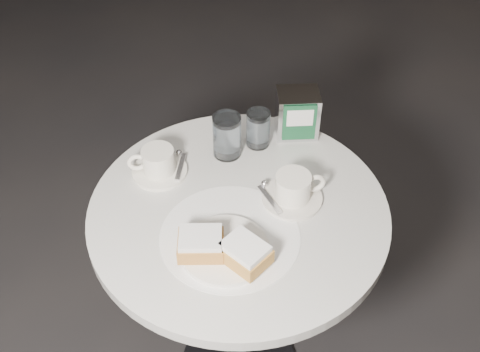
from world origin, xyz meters
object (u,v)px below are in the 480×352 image
water_glass_right (258,129)px  cafe_table (239,261)px  napkin_dispenser (297,113)px  beignet_plate (224,249)px  water_glass_left (227,136)px  coffee_cup_left (158,163)px  coffee_cup_right (293,190)px

water_glass_right → cafe_table: bearing=-92.3°
napkin_dispenser → beignet_plate: bearing=-116.8°
water_glass_left → beignet_plate: bearing=-80.5°
beignet_plate → napkin_dispenser: (0.11, 0.44, 0.04)m
cafe_table → water_glass_right: bearing=87.7°
beignet_plate → coffee_cup_left: coffee_cup_left is taller
cafe_table → water_glass_right: water_glass_right is taller
coffee_cup_left → coffee_cup_right: bearing=-24.2°
cafe_table → coffee_cup_left: 0.32m
beignet_plate → water_glass_right: size_ratio=2.22×
coffee_cup_left → cafe_table: bearing=-39.9°
coffee_cup_left → water_glass_left: water_glass_left is taller
water_glass_right → water_glass_left: bearing=-144.5°
coffee_cup_left → coffee_cup_right: coffee_cup_right is taller
beignet_plate → water_glass_right: 0.38m
beignet_plate → napkin_dispenser: 0.45m
cafe_table → water_glass_right: 0.34m
coffee_cup_right → napkin_dispenser: size_ratio=1.50×
cafe_table → water_glass_left: water_glass_left is taller
beignet_plate → coffee_cup_right: (0.13, 0.19, 0.01)m
coffee_cup_left → beignet_plate: bearing=-66.1°
beignet_plate → coffee_cup_right: coffee_cup_right is taller
water_glass_left → water_glass_right: water_glass_left is taller
coffee_cup_right → napkin_dispenser: bearing=71.8°
beignet_plate → water_glass_right: (0.02, 0.38, 0.02)m
coffee_cup_left → water_glass_left: (0.15, 0.10, 0.03)m
beignet_plate → coffee_cup_left: (-0.21, 0.23, 0.01)m
water_glass_right → napkin_dispenser: (0.09, 0.06, 0.01)m
water_glass_right → napkin_dispenser: napkin_dispenser is taller
coffee_cup_right → water_glass_left: size_ratio=1.62×
cafe_table → beignet_plate: 0.27m
beignet_plate → coffee_cup_left: size_ratio=1.27×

